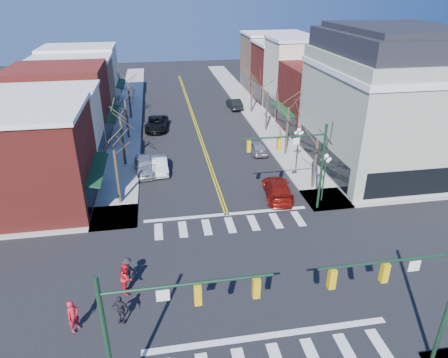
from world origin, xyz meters
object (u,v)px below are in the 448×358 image
car_left_near (145,166)px  lamppost_midblock (298,142)px  car_left_far (157,124)px  pedestrian_red_a (73,316)px  car_left_mid (160,165)px  car_right_far (234,104)px  lamppost_corner (325,170)px  victorian_corner (388,101)px  car_right_near (278,189)px  car_right_mid (257,147)px  pedestrian_dark_a (120,309)px  pedestrian_red_b (127,278)px  pedestrian_dark_b (128,269)px

car_left_near → lamppost_midblock: bearing=-13.3°
car_left_far → pedestrian_red_a: (-4.85, -32.29, 0.31)m
car_left_mid → car_left_far: 12.84m
lamppost_midblock → car_right_far: 22.51m
lamppost_corner → victorian_corner: bearing=35.9°
lamppost_corner → car_left_near: 16.91m
victorian_corner → car_right_near: bearing=-158.7°
car_right_near → car_right_mid: (0.66, 10.02, -0.09)m
car_right_far → pedestrian_dark_a: 42.12m
car_left_far → pedestrian_red_a: bearing=-92.0°
pedestrian_dark_a → car_right_mid: bearing=78.8°
car_right_far → pedestrian_dark_a: (-13.93, -39.75, 0.25)m
victorian_corner → pedestrian_red_b: bearing=-148.5°
car_left_near → pedestrian_dark_a: pedestrian_dark_a is taller
car_left_far → pedestrian_dark_b: pedestrian_dark_b is taller
victorian_corner → pedestrian_red_b: size_ratio=7.33×
car_left_far → car_right_far: car_left_far is taller
car_left_near → car_right_near: 13.11m
car_right_mid → car_right_far: (0.94, 17.37, 0.07)m
pedestrian_red_a → pedestrian_dark_a: bearing=-46.9°
lamppost_corner → car_right_mid: lamppost_corner is taller
lamppost_midblock → car_left_mid: bearing=172.1°
victorian_corner → car_left_near: size_ratio=3.11×
car_right_far → pedestrian_dark_b: bearing=65.7°
car_left_near → car_left_mid: 1.41m
car_left_far → car_right_near: 22.04m
car_right_far → pedestrian_red_b: size_ratio=2.31×
lamppost_corner → pedestrian_dark_b: lamppost_corner is taller
lamppost_corner → car_left_mid: bearing=147.7°
victorian_corner → car_left_near: victorian_corner is taller
car_left_near → pedestrian_red_b: (-0.90, -16.81, 0.34)m
car_right_mid → pedestrian_dark_a: pedestrian_dark_a is taller
lamppost_corner → pedestrian_dark_a: 19.25m
lamppost_corner → car_right_near: (-3.40, 1.43, -2.19)m
lamppost_corner → lamppost_midblock: size_ratio=1.00×
pedestrian_dark_a → car_right_far: bearing=89.6°
lamppost_midblock → pedestrian_red_b: (-15.50, -15.07, -1.84)m
car_right_mid → car_right_near: bearing=84.2°
car_right_mid → pedestrian_dark_a: bearing=57.9°
victorian_corner → car_left_far: (-21.52, 15.17, -5.88)m
car_left_mid → pedestrian_dark_b: pedestrian_dark_b is taller
pedestrian_dark_b → pedestrian_red_b: bearing=102.2°
victorian_corner → lamppost_midblock: (-8.30, 0.50, -3.70)m
car_left_mid → car_left_far: (-0.02, 12.84, 0.09)m
car_right_near → car_right_mid: bearing=-85.9°
car_left_near → pedestrian_red_a: 19.67m
victorian_corner → car_left_far: 26.97m
lamppost_midblock → pedestrian_red_b: bearing=-135.8°
car_right_mid → pedestrian_red_b: pedestrian_red_b is taller
car_right_near → pedestrian_red_a: bearing=48.4°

